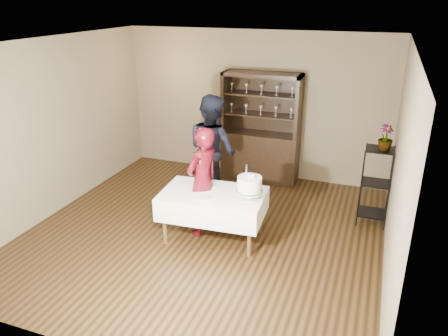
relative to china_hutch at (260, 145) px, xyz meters
The scene contains 14 objects.
floor 2.36m from the china_hutch, 95.08° to the right, with size 5.00×5.00×0.00m, color black.
ceiling 3.04m from the china_hutch, 95.08° to the right, with size 5.00×5.00×0.00m, color white.
back_wall 0.76m from the china_hutch, 128.88° to the left, with size 5.00×0.02×2.70m, color brown.
wall_left 3.58m from the china_hutch, 140.17° to the right, with size 0.02×5.00×2.70m, color brown.
wall_right 3.29m from the china_hutch, 44.39° to the right, with size 0.02×5.00×2.70m, color brown.
china_hutch is the anchor object (origin of this frame).
plant_etagere 2.33m from the china_hutch, 26.83° to the right, with size 0.42×0.42×1.20m.
cake_table 2.35m from the china_hutch, 90.53° to the right, with size 1.49×0.98×0.71m.
woman 2.24m from the china_hutch, 95.72° to the right, with size 0.58×0.38×1.60m, color #370505.
man 1.32m from the china_hutch, 111.76° to the right, with size 0.89×0.69×1.83m, color black.
cake 2.42m from the china_hutch, 77.84° to the right, with size 0.37×0.37×0.50m.
plate_near 2.53m from the china_hutch, 91.26° to the right, with size 0.19×0.19×0.01m, color silver.
plate_far 2.15m from the china_hutch, 93.87° to the right, with size 0.20×0.20×0.01m, color silver.
potted_plant 2.49m from the china_hutch, 27.07° to the right, with size 0.21×0.21×0.37m, color #436A32.
Camera 1 is at (2.22, -5.17, 3.27)m, focal length 35.00 mm.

